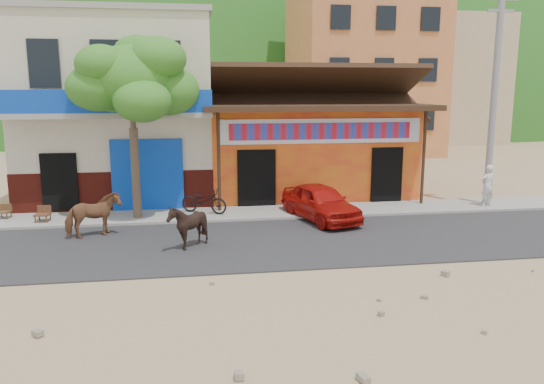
% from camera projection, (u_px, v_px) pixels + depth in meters
% --- Properties ---
extents(ground, '(120.00, 120.00, 0.00)m').
position_uv_depth(ground, '(308.00, 271.00, 12.98)').
color(ground, '#9E825B').
rests_on(ground, ground).
extents(road, '(60.00, 5.00, 0.04)m').
position_uv_depth(road, '(289.00, 241.00, 15.40)').
color(road, '#28282B').
rests_on(road, ground).
extents(sidewalk, '(60.00, 2.00, 0.12)m').
position_uv_depth(sidewalk, '(271.00, 213.00, 18.79)').
color(sidewalk, gray).
rests_on(sidewalk, ground).
extents(dance_club, '(8.00, 6.00, 3.60)m').
position_uv_depth(dance_club, '(303.00, 150.00, 22.63)').
color(dance_club, orange).
rests_on(dance_club, ground).
extents(cafe_building, '(7.00, 6.00, 7.00)m').
position_uv_depth(cafe_building, '(120.00, 111.00, 21.18)').
color(cafe_building, beige).
rests_on(cafe_building, ground).
extents(apartment_front, '(9.00, 9.00, 12.00)m').
position_uv_depth(apartment_front, '(361.00, 64.00, 36.45)').
color(apartment_front, '#CC723F').
rests_on(apartment_front, ground).
extents(apartment_rear, '(8.00, 8.00, 10.00)m').
position_uv_depth(apartment_rear, '(442.00, 81.00, 43.81)').
color(apartment_rear, tan).
rests_on(apartment_rear, ground).
extents(hillside, '(100.00, 40.00, 24.00)m').
position_uv_depth(hillside, '(206.00, 36.00, 78.55)').
color(hillside, '#194C14').
rests_on(hillside, ground).
extents(tree, '(3.00, 3.00, 6.00)m').
position_uv_depth(tree, '(133.00, 128.00, 17.32)').
color(tree, '#2D721E').
rests_on(tree, sidewalk).
extents(utility_pole, '(0.24, 0.24, 8.00)m').
position_uv_depth(utility_pole, '(494.00, 96.00, 19.24)').
color(utility_pole, gray).
rests_on(utility_pole, sidewalk).
extents(cow_tan, '(1.72, 1.32, 1.33)m').
position_uv_depth(cow_tan, '(93.00, 215.00, 15.67)').
color(cow_tan, brown).
rests_on(cow_tan, road).
extents(cow_dark, '(1.21, 1.09, 1.28)m').
position_uv_depth(cow_dark, '(188.00, 226.00, 14.55)').
color(cow_dark, black).
rests_on(cow_dark, road).
extents(red_car, '(2.39, 3.82, 1.21)m').
position_uv_depth(red_car, '(320.00, 202.00, 17.73)').
color(red_car, '#AF110C').
rests_on(red_car, road).
extents(scooter, '(1.78, 1.32, 0.89)m').
position_uv_depth(scooter, '(204.00, 200.00, 18.38)').
color(scooter, black).
rests_on(scooter, sidewalk).
extents(pedestrian, '(0.64, 0.51, 1.52)m').
position_uv_depth(pedestrian, '(487.00, 185.00, 19.48)').
color(pedestrian, white).
rests_on(pedestrian, sidewalk).
extents(cafe_chair_left, '(0.45, 0.45, 0.86)m').
position_uv_depth(cafe_chair_left, '(3.00, 206.00, 17.64)').
color(cafe_chair_left, '#4E2F1A').
rests_on(cafe_chair_left, sidewalk).
extents(cafe_chair_right, '(0.49, 0.49, 0.95)m').
position_uv_depth(cafe_chair_right, '(42.00, 207.00, 17.18)').
color(cafe_chair_right, '#452817').
rests_on(cafe_chair_right, sidewalk).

